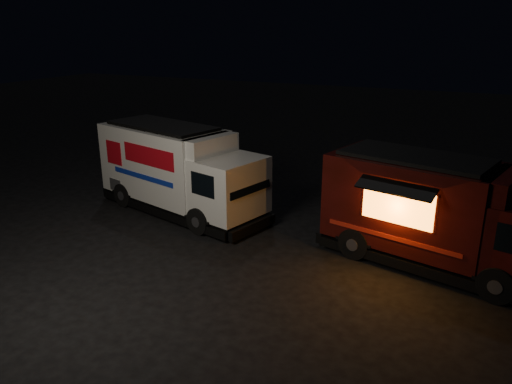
% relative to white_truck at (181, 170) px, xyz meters
% --- Properties ---
extents(ground, '(80.00, 80.00, 0.00)m').
position_rel_white_truck_xyz_m(ground, '(1.61, -2.89, -1.43)').
color(ground, black).
rests_on(ground, ground).
extents(white_truck, '(6.63, 3.73, 2.85)m').
position_rel_white_truck_xyz_m(white_truck, '(0.00, 0.00, 0.00)').
color(white_truck, silver).
rests_on(white_truck, ground).
extents(red_truck, '(6.42, 3.62, 2.82)m').
position_rel_white_truck_xyz_m(red_truck, '(8.08, -0.51, -0.02)').
color(red_truck, '#3D0C0B').
rests_on(red_truck, ground).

